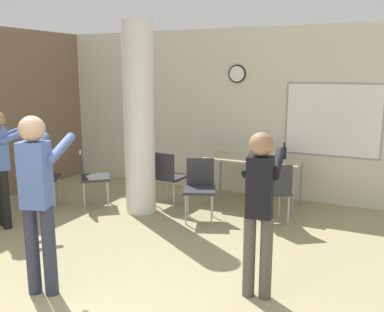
% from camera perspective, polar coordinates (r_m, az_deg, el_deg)
% --- Properties ---
extents(wall_back, '(8.00, 0.15, 2.80)m').
position_cam_1_polar(wall_back, '(7.38, 6.84, 5.77)').
color(wall_back, beige).
rests_on(wall_back, ground_plane).
extents(support_pillar, '(0.45, 0.45, 2.80)m').
position_cam_1_polar(support_pillar, '(6.32, -7.07, 4.83)').
color(support_pillar, white).
rests_on(support_pillar, ground_plane).
extents(folding_table, '(1.49, 0.73, 0.76)m').
position_cam_1_polar(folding_table, '(6.79, 8.31, -0.69)').
color(folding_table, tan).
rests_on(folding_table, ground_plane).
extents(bottle_on_table, '(0.07, 0.07, 0.25)m').
position_cam_1_polar(bottle_on_table, '(6.79, 12.18, 0.47)').
color(bottle_on_table, black).
rests_on(bottle_on_table, folding_table).
extents(chair_near_pillar, '(0.62, 0.62, 0.87)m').
position_cam_1_polar(chair_near_pillar, '(6.88, -13.42, -2.39)').
color(chair_near_pillar, '#2D2D33').
rests_on(chair_near_pillar, ground_plane).
extents(chair_table_front, '(0.57, 0.57, 0.87)m').
position_cam_1_polar(chair_table_front, '(6.11, 1.04, -3.83)').
color(chair_table_front, '#2D2D33').
rests_on(chair_table_front, ground_plane).
extents(chair_table_left, '(0.48, 0.48, 0.87)m').
position_cam_1_polar(chair_table_left, '(6.72, -3.23, -2.43)').
color(chair_table_left, '#2D2D33').
rests_on(chair_table_left, ground_plane).
extents(chair_table_right, '(0.61, 0.61, 0.87)m').
position_cam_1_polar(chair_table_right, '(6.01, 10.88, -4.29)').
color(chair_table_right, '#2D2D33').
rests_on(chair_table_right, ground_plane).
extents(chair_by_left_wall, '(0.61, 0.61, 0.87)m').
position_cam_1_polar(chair_by_left_wall, '(7.12, -19.72, -2.29)').
color(chair_by_left_wall, '#2D2D33').
rests_on(chair_by_left_wall, ground_plane).
extents(person_watching_back, '(0.53, 0.64, 1.59)m').
position_cam_1_polar(person_watching_back, '(6.25, -23.98, -0.48)').
color(person_watching_back, black).
rests_on(person_watching_back, ground_plane).
extents(person_playing_front, '(0.51, 0.68, 1.72)m').
position_cam_1_polar(person_playing_front, '(4.22, -19.85, -4.47)').
color(person_playing_front, '#2D3347').
rests_on(person_playing_front, ground_plane).
extents(person_playing_side, '(0.40, 0.61, 1.58)m').
position_cam_1_polar(person_playing_side, '(3.98, 9.01, -6.09)').
color(person_playing_side, '#514C47').
rests_on(person_playing_side, ground_plane).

